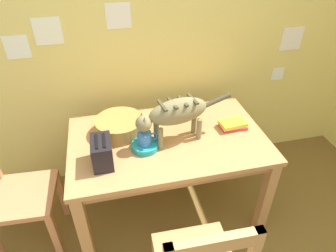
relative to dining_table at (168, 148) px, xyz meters
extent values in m
cube|color=#EDD36D|center=(-0.08, 0.63, 0.61)|extent=(4.53, 0.10, 2.50)
cube|color=white|center=(-0.22, 0.57, 0.77)|extent=(0.17, 0.01, 0.17)
cube|color=white|center=(-0.93, 0.57, 0.60)|extent=(0.16, 0.01, 0.16)
cube|color=white|center=(1.14, 0.57, 0.18)|extent=(0.11, 0.01, 0.11)
cube|color=white|center=(-0.71, 0.57, 0.70)|extent=(0.19, 0.01, 0.19)
cube|color=white|center=(1.20, 0.57, 0.50)|extent=(0.19, 0.01, 0.19)
cube|color=tan|center=(0.00, 0.00, 0.07)|extent=(1.34, 0.82, 0.03)
cube|color=#B0794A|center=(0.00, 0.00, 0.02)|extent=(1.26, 0.74, 0.07)
cube|color=tan|center=(-0.62, -0.36, -0.29)|extent=(0.07, 0.07, 0.70)
cube|color=tan|center=(0.62, -0.36, -0.29)|extent=(0.07, 0.07, 0.70)
cube|color=tan|center=(-0.62, 0.36, -0.29)|extent=(0.07, 0.07, 0.70)
cube|color=tan|center=(0.62, 0.36, -0.29)|extent=(0.07, 0.07, 0.70)
ellipsoid|color=olive|center=(0.06, -0.04, 0.32)|extent=(0.42, 0.21, 0.18)
cube|color=#453E29|center=(0.16, -0.02, 0.39)|extent=(0.04, 0.14, 0.01)
cube|color=#453E29|center=(0.09, -0.03, 0.39)|extent=(0.04, 0.14, 0.01)
cube|color=#453E29|center=(0.02, -0.04, 0.39)|extent=(0.04, 0.14, 0.01)
cube|color=#453E29|center=(-0.05, -0.05, 0.39)|extent=(0.04, 0.14, 0.01)
cylinder|color=olive|center=(-0.07, -0.10, 0.17)|extent=(0.04, 0.04, 0.16)
cylinder|color=olive|center=(-0.08, -0.02, 0.17)|extent=(0.04, 0.04, 0.16)
cylinder|color=olive|center=(0.20, -0.05, 0.17)|extent=(0.04, 0.04, 0.16)
cylinder|color=olive|center=(0.19, 0.03, 0.17)|extent=(0.04, 0.04, 0.16)
sphere|color=olive|center=(-0.17, -0.07, 0.29)|extent=(0.10, 0.10, 0.10)
cone|color=olive|center=(-0.17, -0.10, 0.33)|extent=(0.04, 0.04, 0.04)
cone|color=olive|center=(-0.18, -0.05, 0.33)|extent=(0.04, 0.04, 0.04)
cylinder|color=#453E29|center=(0.34, 0.01, 0.34)|extent=(0.19, 0.06, 0.08)
cylinder|color=teal|center=(-0.17, -0.07, 0.11)|extent=(0.18, 0.18, 0.04)
cylinder|color=#3473C2|center=(-0.17, -0.07, 0.17)|extent=(0.09, 0.09, 0.09)
torus|color=#3473C2|center=(-0.11, -0.07, 0.18)|extent=(0.06, 0.01, 0.06)
cube|color=yellow|center=(-0.33, 0.22, 0.09)|extent=(0.30, 0.26, 0.01)
cube|color=red|center=(0.49, 0.01, 0.10)|extent=(0.19, 0.12, 0.02)
cube|color=silver|center=(0.48, 0.02, 0.12)|extent=(0.19, 0.12, 0.01)
cube|color=yellow|center=(0.48, 0.01, 0.13)|extent=(0.19, 0.13, 0.02)
cylinder|color=#AE803B|center=(-0.31, 0.14, 0.14)|extent=(0.34, 0.34, 0.11)
cylinder|color=#4E391A|center=(-0.31, 0.14, 0.15)|extent=(0.28, 0.28, 0.09)
cube|color=black|center=(-0.44, -0.16, 0.17)|extent=(0.12, 0.20, 0.17)
cube|color=black|center=(-0.47, -0.16, 0.26)|extent=(0.02, 0.14, 0.01)
cube|color=black|center=(-0.42, -0.16, 0.26)|extent=(0.02, 0.14, 0.01)
cube|color=tan|center=(-0.02, -0.94, 0.26)|extent=(0.42, 0.05, 0.08)
cube|color=tan|center=(0.17, -0.57, -0.43)|extent=(0.04, 0.04, 0.43)
cube|color=#C47E52|center=(-1.01, -0.04, -0.20)|extent=(0.44, 0.44, 0.04)
cube|color=#C47E52|center=(-0.81, 0.14, -0.43)|extent=(0.04, 0.04, 0.43)
cube|color=#C47E52|center=(-0.83, -0.24, -0.43)|extent=(0.04, 0.04, 0.43)
cube|color=#C47E52|center=(-1.19, 0.16, -0.43)|extent=(0.04, 0.04, 0.43)
camera|label=1|loc=(-0.36, -1.57, 1.34)|focal=31.71mm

